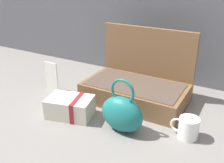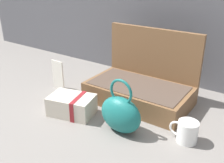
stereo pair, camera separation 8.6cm
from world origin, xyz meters
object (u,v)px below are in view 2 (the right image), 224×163
object	(u,v)px
open_suitcase	(141,86)
coffee_mug	(187,132)
teal_pouch_handbag	(121,114)
info_card_left	(58,75)
cream_toiletry_bag	(73,105)

from	to	relation	value
open_suitcase	coffee_mug	size ratio (longest dim) A/B	4.34
open_suitcase	teal_pouch_handbag	distance (m)	0.29
coffee_mug	open_suitcase	bearing A→B (deg)	147.22
open_suitcase	teal_pouch_handbag	xyz separation A→B (m)	(0.06, -0.29, 0.00)
coffee_mug	info_card_left	world-z (taller)	info_card_left
teal_pouch_handbag	info_card_left	world-z (taller)	teal_pouch_handbag
teal_pouch_handbag	cream_toiletry_bag	world-z (taller)	teal_pouch_handbag
teal_pouch_handbag	open_suitcase	bearing A→B (deg)	101.70
cream_toiletry_bag	coffee_mug	bearing A→B (deg)	10.83
teal_pouch_handbag	info_card_left	size ratio (longest dim) A/B	1.42
open_suitcase	info_card_left	bearing A→B (deg)	-163.08
open_suitcase	teal_pouch_handbag	size ratio (longest dim) A/B	2.14
teal_pouch_handbag	coffee_mug	bearing A→B (deg)	18.87
cream_toiletry_bag	info_card_left	world-z (taller)	info_card_left
cream_toiletry_bag	coffee_mug	xyz separation A→B (m)	(0.51, 0.10, -0.00)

